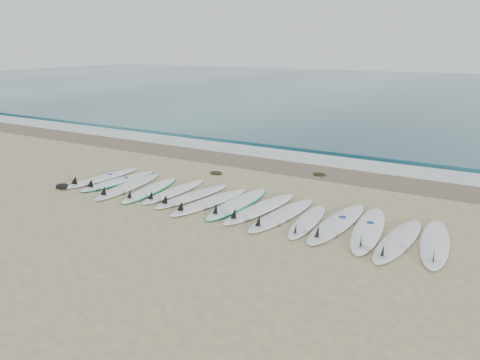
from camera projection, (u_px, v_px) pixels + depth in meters
The scene contains 23 objects.
ground at pixel (234, 207), 11.36m from camera, with size 120.00×120.00×0.00m, color tan.
ocean at pixel (440, 92), 38.21m from camera, with size 120.00×55.00×0.03m, color #235864.
wet_sand_band at pixel (301, 169), 14.74m from camera, with size 120.00×1.80×0.01m, color #715E4B.
foam_band at pixel (318, 159), 15.90m from camera, with size 120.00×1.40×0.04m, color silver.
wave_crest at pixel (333, 150), 17.13m from camera, with size 120.00×1.00×0.10m, color #235864.
surfboard_0 at pixel (101, 178), 13.59m from camera, with size 0.73×2.68×0.34m.
surfboard_1 at pixel (118, 181), 13.31m from camera, with size 0.92×2.65×0.33m.
surfboard_2 at pixel (127, 186), 12.76m from camera, with size 0.87×2.80×0.35m.
surfboard_3 at pixel (149, 190), 12.49m from camera, with size 0.93×2.54×0.32m.
surfboard_4 at pixel (173, 192), 12.33m from camera, with size 0.55×2.49×0.32m.
surfboard_5 at pixel (191, 196), 11.96m from camera, with size 0.93×2.62×0.33m.
surfboard_6 at pixel (208, 202), 11.51m from camera, with size 0.97×2.75×0.34m.
surfboard_7 at pixel (237, 203), 11.43m from camera, with size 0.69×2.75×0.35m.
surfboard_8 at pixel (259, 209), 11.04m from camera, with size 0.93×2.80×0.35m.
surfboard_9 at pixel (281, 215), 10.63m from camera, with size 0.82×2.74×0.35m.
surfboard_10 at pixel (307, 222), 10.27m from camera, with size 0.69×2.33×0.29m.
surfboard_11 at pixel (336, 223), 10.13m from camera, with size 0.76×2.90×0.37m.
surfboard_12 at pixel (368, 230), 9.78m from camera, with size 0.96×2.87×0.36m.
surfboard_13 at pixel (397, 241), 9.25m from camera, with size 0.75×2.67×0.34m.
surfboard_14 at pixel (435, 244), 9.12m from camera, with size 0.85×2.67×0.34m.
seaweed_near at pixel (216, 173), 14.18m from camera, with size 0.39×0.31×0.08m, color black.
seaweed_far at pixel (319, 174), 14.02m from camera, with size 0.40×0.31×0.08m, color black.
leash_coil at pixel (62, 187), 12.79m from camera, with size 0.46×0.36×0.11m.
Camera 1 is at (5.58, -9.15, 3.81)m, focal length 35.00 mm.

